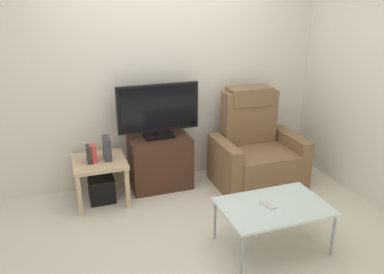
{
  "coord_description": "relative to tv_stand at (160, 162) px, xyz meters",
  "views": [
    {
      "loc": [
        -1.12,
        -3.02,
        2.08
      ],
      "look_at": [
        0.11,
        0.5,
        0.7
      ],
      "focal_mm": 36.25,
      "sensor_mm": 36.0,
      "label": 1
    }
  ],
  "objects": [
    {
      "name": "ground_plane",
      "position": [
        0.14,
        -0.87,
        -0.3
      ],
      "size": [
        6.4,
        6.4,
        0.0
      ],
      "primitive_type": "plane",
      "color": "beige"
    },
    {
      "name": "wall_back",
      "position": [
        0.14,
        0.26,
        1.0
      ],
      "size": [
        6.4,
        0.06,
        2.6
      ],
      "primitive_type": "cube",
      "color": "beige",
      "rests_on": "ground"
    },
    {
      "name": "wall_side",
      "position": [
        2.02,
        -0.87,
        1.0
      ],
      "size": [
        0.06,
        4.48,
        2.6
      ],
      "primitive_type": "cube",
      "color": "beige",
      "rests_on": "ground"
    },
    {
      "name": "tv_stand",
      "position": [
        0.0,
        0.0,
        0.0
      ],
      "size": [
        0.67,
        0.41,
        0.59
      ],
      "color": "#3D2319",
      "rests_on": "ground"
    },
    {
      "name": "television",
      "position": [
        0.0,
        0.02,
        0.61
      ],
      "size": [
        0.89,
        0.2,
        0.59
      ],
      "color": "black",
      "rests_on": "tv_stand"
    },
    {
      "name": "recliner_armchair",
      "position": [
        1.07,
        -0.23,
        0.07
      ],
      "size": [
        0.98,
        0.78,
        1.08
      ],
      "rotation": [
        0.0,
        0.0,
        0.18
      ],
      "color": "brown",
      "rests_on": "ground"
    },
    {
      "name": "side_table",
      "position": [
        -0.68,
        -0.1,
        0.09
      ],
      "size": [
        0.54,
        0.54,
        0.47
      ],
      "color": "tan",
      "rests_on": "ground"
    },
    {
      "name": "subwoofer_box",
      "position": [
        -0.68,
        -0.1,
        -0.17
      ],
      "size": [
        0.26,
        0.26,
        0.26
      ],
      "primitive_type": "cube",
      "color": "black",
      "rests_on": "ground"
    },
    {
      "name": "book_leftmost",
      "position": [
        -0.78,
        -0.12,
        0.26
      ],
      "size": [
        0.04,
        0.13,
        0.18
      ],
      "primitive_type": "cube",
      "color": "#262626",
      "rests_on": "side_table"
    },
    {
      "name": "book_middle",
      "position": [
        -0.72,
        -0.12,
        0.26
      ],
      "size": [
        0.05,
        0.11,
        0.18
      ],
      "primitive_type": "cube",
      "color": "red",
      "rests_on": "side_table"
    },
    {
      "name": "game_console",
      "position": [
        -0.59,
        -0.09,
        0.28
      ],
      "size": [
        0.07,
        0.2,
        0.24
      ],
      "primitive_type": "cube",
      "color": "#333338",
      "rests_on": "side_table"
    },
    {
      "name": "coffee_table",
      "position": [
        0.61,
        -1.42,
        0.08
      ],
      "size": [
        0.9,
        0.6,
        0.41
      ],
      "color": "#B2C6C1",
      "rests_on": "ground"
    },
    {
      "name": "cell_phone",
      "position": [
        0.57,
        -1.4,
        0.12
      ],
      "size": [
        0.09,
        0.16,
        0.01
      ],
      "primitive_type": "cube",
      "rotation": [
        0.0,
        0.0,
        0.17
      ],
      "color": "#B7B7BC",
      "rests_on": "coffee_table"
    }
  ]
}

